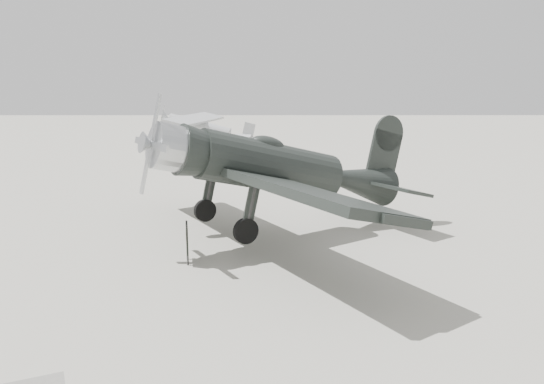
{
  "coord_description": "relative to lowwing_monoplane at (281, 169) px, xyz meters",
  "views": [
    {
      "loc": [
        -1.77,
        -16.9,
        5.07
      ],
      "look_at": [
        -1.72,
        1.04,
        1.5
      ],
      "focal_mm": 35.0,
      "sensor_mm": 36.0,
      "label": 1
    }
  ],
  "objects": [
    {
      "name": "ground",
      "position": [
        1.43,
        -0.63,
        -2.35
      ],
      "size": [
        160.0,
        160.0,
        0.0
      ],
      "primitive_type": "plane",
      "color": "gray",
      "rests_on": "ground"
    },
    {
      "name": "lowwing_monoplane",
      "position": [
        0.0,
        0.0,
        0.0
      ],
      "size": [
        10.9,
        13.02,
        4.45
      ],
      "rotation": [
        0.0,
        0.24,
        0.52
      ],
      "color": "black",
      "rests_on": "ground"
    },
    {
      "name": "highwing_monoplane",
      "position": [
        -5.88,
        26.27,
        -0.39
      ],
      "size": [
        7.94,
        11.14,
        3.14
      ],
      "rotation": [
        0.0,
        0.23,
        -0.17
      ],
      "color": "#A9ACAE",
      "rests_on": "ground"
    },
    {
      "name": "sign_board",
      "position": [
        -2.78,
        -2.63,
        -1.64
      ],
      "size": [
        0.19,
        0.82,
        1.19
      ],
      "rotation": [
        0.0,
        0.0,
        0.17
      ],
      "color": "#333333",
      "rests_on": "ground"
    }
  ]
}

